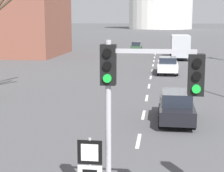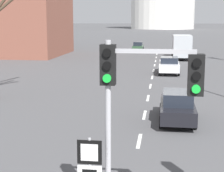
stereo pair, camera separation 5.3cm
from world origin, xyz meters
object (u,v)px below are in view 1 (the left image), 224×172
traffic_signal_centre_tall (139,89)px  route_sign_post (90,169)px  sedan_near_left (168,65)px  sedan_mid_centre (136,46)px  sedan_near_right (176,106)px  delivery_truck (180,46)px

traffic_signal_centre_tall → route_sign_post: traffic_signal_centre_tall is taller
sedan_near_left → sedan_mid_centre: size_ratio=1.06×
route_sign_post → sedan_near_right: size_ratio=0.55×
traffic_signal_centre_tall → sedan_near_right: (1.34, 10.40, -2.82)m
route_sign_post → delivery_truck: delivery_truck is taller
sedan_near_right → delivery_truck: size_ratio=0.62×
sedan_near_left → delivery_truck: size_ratio=0.63×
sedan_mid_centre → sedan_near_left: bearing=-79.2°
traffic_signal_centre_tall → sedan_near_left: (1.13, 27.58, -2.77)m
sedan_near_left → sedan_near_right: bearing=-89.3°
traffic_signal_centre_tall → sedan_mid_centre: (-3.50, 51.81, -2.81)m
route_sign_post → sedan_near_left: (2.27, 27.85, -0.82)m
sedan_near_right → delivery_truck: 31.17m
sedan_near_right → sedan_mid_centre: size_ratio=1.03×
sedan_near_left → delivery_truck: 14.08m
sedan_mid_centre → delivery_truck: delivery_truck is taller
route_sign_post → sedan_near_right: route_sign_post is taller
sedan_near_left → delivery_truck: delivery_truck is taller
route_sign_post → traffic_signal_centre_tall: bearing=13.4°
sedan_near_left → sedan_near_right: size_ratio=1.03×
route_sign_post → sedan_near_right: bearing=76.9°
route_sign_post → sedan_mid_centre: (-2.37, 52.08, -0.86)m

